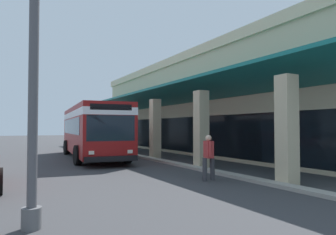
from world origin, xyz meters
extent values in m
plane|color=#38383A|center=(0.00, 8.00, 0.00)|extent=(120.00, 120.00, 0.00)
cube|color=#9E998E|center=(2.00, 2.38, 0.06)|extent=(36.27, 0.50, 0.12)
cube|color=#C6B793|center=(2.00, 12.08, 3.28)|extent=(30.23, 12.51, 6.56)
cube|color=beige|center=(2.00, 12.08, 6.86)|extent=(30.53, 12.81, 0.60)
cube|color=#C6B793|center=(-10.59, 2.91, 1.81)|extent=(0.55, 0.55, 3.61)
cube|color=#C6B793|center=(-5.55, 2.91, 1.81)|extent=(0.55, 0.55, 3.61)
cube|color=#C6B793|center=(-0.52, 2.91, 1.81)|extent=(0.55, 0.55, 3.61)
cube|color=#C6B793|center=(4.52, 2.91, 1.81)|extent=(0.55, 0.55, 3.61)
cube|color=#C6B793|center=(9.56, 2.91, 1.81)|extent=(0.55, 0.55, 3.61)
cube|color=#C6B793|center=(14.60, 2.91, 1.81)|extent=(0.55, 0.55, 3.61)
cube|color=#146B66|center=(2.00, 4.23, 3.96)|extent=(30.23, 3.16, 0.82)
cube|color=#19232D|center=(2.00, 5.87, 1.40)|extent=(25.39, 0.08, 2.40)
cube|color=maroon|center=(2.42, -0.41, 1.73)|extent=(11.19, 3.59, 2.75)
cube|color=white|center=(2.42, -0.41, 2.65)|extent=(11.22, 3.62, 0.36)
cube|color=#19232D|center=(2.12, -0.38, 1.95)|extent=(9.45, 3.46, 0.90)
cube|color=#19232D|center=(7.86, -0.93, 1.85)|extent=(0.28, 2.24, 1.20)
cube|color=black|center=(7.87, -0.94, 2.82)|extent=(0.25, 1.93, 0.28)
cube|color=black|center=(7.99, -0.95, 0.45)|extent=(0.43, 2.46, 0.24)
cube|color=silver|center=(8.00, -0.05, 0.75)|extent=(0.08, 0.24, 0.16)
cube|color=silver|center=(7.82, -1.83, 0.75)|extent=(0.08, 0.24, 0.16)
cube|color=silver|center=(0.92, -0.27, 3.22)|extent=(2.56, 2.01, 0.24)
cylinder|color=black|center=(6.15, 0.51, 0.50)|extent=(1.00, 0.30, 1.00)
cylinder|color=black|center=(5.91, -2.03, 0.50)|extent=(1.00, 0.30, 1.00)
cylinder|color=black|center=(-0.53, 1.16, 0.50)|extent=(1.00, 0.30, 1.00)
cylinder|color=black|center=(-0.77, -1.38, 0.50)|extent=(1.00, 0.30, 1.00)
cylinder|color=#38383D|center=(12.66, 1.30, 0.40)|extent=(0.16, 0.16, 0.80)
cylinder|color=#38383D|center=(12.74, 0.92, 0.40)|extent=(0.16, 0.16, 0.80)
cube|color=#B23333|center=(12.70, 1.11, 1.10)|extent=(0.50, 0.32, 0.60)
sphere|color=beige|center=(12.70, 1.11, 1.50)|extent=(0.22, 0.22, 0.22)
cylinder|color=#B23333|center=(12.44, 1.23, 1.13)|extent=(0.09, 0.09, 0.54)
cylinder|color=#B23333|center=(12.96, 1.00, 1.13)|extent=(0.09, 0.09, 0.54)
cube|color=#4C4742|center=(-7.09, 4.00, 0.26)|extent=(0.74, 0.74, 0.53)
cylinder|color=#332319|center=(-7.09, 4.00, 0.54)|extent=(0.63, 0.63, 0.02)
cylinder|color=brown|center=(-7.09, 4.00, 1.47)|extent=(0.16, 0.16, 1.88)
ellipsoid|color=#1E6028|center=(-6.69, 4.09, 2.56)|extent=(0.85, 0.38, 0.18)
ellipsoid|color=#1E6028|center=(-7.02, 4.41, 2.52)|extent=(0.35, 0.86, 0.15)
ellipsoid|color=#1E6028|center=(-7.51, 4.22, 2.52)|extent=(0.94, 0.64, 0.19)
ellipsoid|color=#1E6028|center=(-7.55, 3.76, 2.61)|extent=(1.02, 0.66, 0.16)
ellipsoid|color=#1E6028|center=(-7.05, 3.56, 2.55)|extent=(0.29, 0.89, 0.14)
cylinder|color=#59595B|center=(15.61, -4.89, 0.20)|extent=(0.36, 0.36, 0.40)
cylinder|color=#4C4C51|center=(15.61, -4.89, 3.96)|extent=(0.18, 0.18, 7.93)
camera|label=1|loc=(21.97, -5.40, 1.87)|focal=33.80mm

